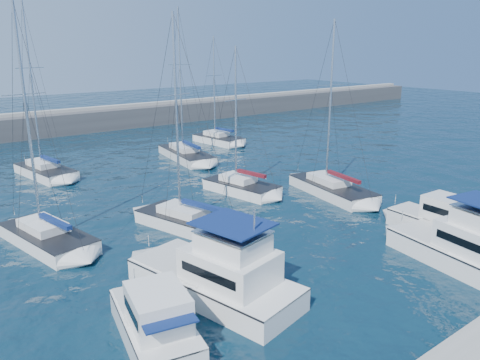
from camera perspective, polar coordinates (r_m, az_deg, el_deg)
ground at (r=30.26m, az=10.58°, el=-8.49°), size 220.00×220.00×0.00m
breakwater at (r=74.00m, az=-20.83°, el=6.20°), size 160.00×6.00×4.45m
motor_yacht_port_outer at (r=21.29m, az=-10.23°, el=-16.90°), size 3.87×6.63×3.20m
motor_yacht_port_inner at (r=24.29m, az=-2.50°, el=-11.68°), size 5.72×9.96×4.69m
motor_yacht_stbd_inner at (r=30.34m, az=25.71°, el=-7.48°), size 4.65×8.38×4.69m
motor_yacht_stbd_outer at (r=34.59m, az=23.12°, el=-4.68°), size 2.88×6.27×3.20m
sailboat_mid_a at (r=32.85m, az=-22.44°, el=-6.45°), size 4.52×8.19×15.42m
sailboat_mid_b at (r=33.30m, az=-6.35°, el=-4.98°), size 5.12×8.36×14.88m
sailboat_mid_c at (r=40.89m, az=0.17°, el=-0.86°), size 4.18×7.17×12.77m
sailboat_mid_d at (r=41.18m, az=11.12°, el=-1.05°), size 4.58×9.06×14.84m
sailboat_back_a at (r=49.85m, az=-22.63°, el=1.04°), size 4.31×8.17×16.75m
sailboat_back_b at (r=53.44m, az=-6.59°, el=3.11°), size 4.41×9.80×16.77m
sailboat_back_c at (r=61.89m, az=-2.65°, el=4.98°), size 4.03×7.43×13.94m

